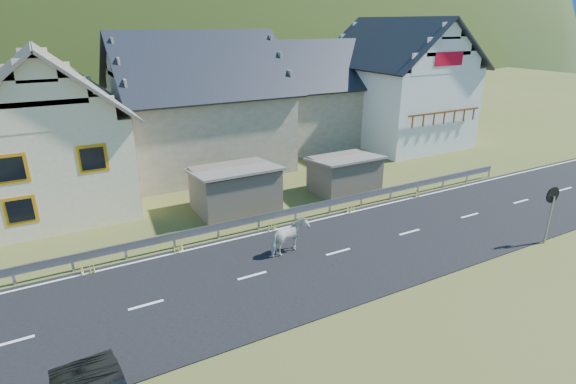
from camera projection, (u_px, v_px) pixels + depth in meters
ground at (338, 253)px, 19.04m from camera, size 160.00×160.00×0.00m
road at (338, 252)px, 19.04m from camera, size 60.00×7.00×0.04m
lane_markings at (338, 252)px, 19.03m from camera, size 60.00×6.60×0.01m
guardrail at (296, 211)px, 21.87m from camera, size 28.10×0.09×0.75m
shed_left at (235, 189)px, 23.10m from camera, size 4.30×3.30×2.40m
shed_right at (344, 175)px, 25.63m from camera, size 3.80×2.90×2.20m
house_cream at (46, 123)px, 22.89m from camera, size 7.80×9.80×8.30m
house_stone_a at (198, 96)px, 29.28m from camera, size 10.80×9.80×8.90m
house_stone_b at (312, 89)px, 35.52m from camera, size 9.80×8.80×8.10m
house_white at (397, 78)px, 35.44m from camera, size 8.80×10.80×9.70m
mountain at (86, 101)px, 176.24m from camera, size 440.00×280.00×260.00m
horse at (289, 237)px, 18.70m from camera, size 1.21×1.87×1.46m
traffic_mirror at (551, 202)px, 19.29m from camera, size 0.73×0.22×2.61m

